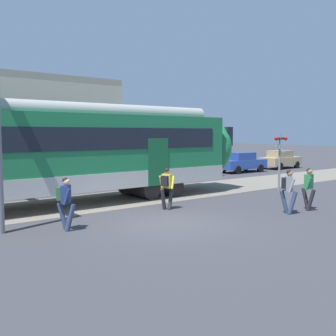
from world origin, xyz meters
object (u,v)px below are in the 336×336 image
(pedestrian_green, at_px, (309,186))
(crossing_signal, at_px, (280,153))
(pedestrian_navy, at_px, (65,199))
(parked_car_white, at_px, (194,166))
(pedestrian_yellow, at_px, (167,185))
(pedestrian_grey, at_px, (288,188))
(parked_car_tan, at_px, (281,159))
(parked_car_blue, at_px, (242,162))

(pedestrian_green, distance_m, crossing_signal, 4.79)
(pedestrian_navy, height_order, parked_car_white, pedestrian_navy)
(pedestrian_yellow, height_order, parked_car_white, pedestrian_yellow)
(pedestrian_grey, xyz_separation_m, pedestrian_green, (1.22, -0.09, -0.03))
(pedestrian_navy, height_order, parked_car_tan, pedestrian_navy)
(pedestrian_navy, relative_size, parked_car_blue, 0.41)
(pedestrian_yellow, relative_size, parked_car_tan, 0.41)
(crossing_signal, bearing_deg, pedestrian_grey, -140.42)
(parked_car_white, bearing_deg, pedestrian_green, -110.69)
(pedestrian_green, xyz_separation_m, parked_car_blue, (9.36, 11.73, -0.18))
(pedestrian_yellow, bearing_deg, pedestrian_grey, -47.89)
(pedestrian_grey, height_order, pedestrian_green, same)
(pedestrian_green, height_order, crossing_signal, crossing_signal)
(pedestrian_yellow, relative_size, pedestrian_grey, 1.00)
(pedestrian_yellow, distance_m, parked_car_white, 11.91)
(pedestrian_grey, relative_size, parked_car_tan, 0.41)
(pedestrian_navy, relative_size, pedestrian_grey, 1.00)
(pedestrian_grey, height_order, crossing_signal, crossing_signal)
(parked_car_blue, xyz_separation_m, crossing_signal, (-6.35, -8.15, 1.23))
(pedestrian_green, relative_size, parked_car_white, 0.41)
(pedestrian_navy, distance_m, parked_car_white, 15.93)
(pedestrian_navy, relative_size, parked_car_tan, 0.41)
(parked_car_white, relative_size, parked_car_blue, 1.00)
(pedestrian_green, bearing_deg, crossing_signal, 49.93)
(pedestrian_yellow, height_order, pedestrian_grey, same)
(pedestrian_green, distance_m, parked_car_blue, 15.01)
(parked_car_tan, xyz_separation_m, crossing_signal, (-11.52, -8.33, 1.23))
(pedestrian_yellow, distance_m, parked_car_blue, 15.96)
(parked_car_tan, bearing_deg, parked_car_white, -178.43)
(pedestrian_navy, xyz_separation_m, pedestrian_yellow, (4.53, 0.73, 0.00))
(parked_car_blue, relative_size, crossing_signal, 1.35)
(crossing_signal, bearing_deg, parked_car_tan, 35.89)
(pedestrian_navy, distance_m, pedestrian_grey, 8.10)
(parked_car_tan, bearing_deg, pedestrian_green, -140.65)
(pedestrian_yellow, relative_size, pedestrian_green, 1.00)
(pedestrian_navy, bearing_deg, parked_car_white, 33.76)
(pedestrian_grey, distance_m, pedestrian_green, 1.22)
(pedestrian_green, distance_m, parked_car_white, 12.44)
(pedestrian_navy, xyz_separation_m, parked_car_white, (13.24, 8.85, -0.21))
(parked_car_blue, distance_m, parked_car_tan, 5.17)
(pedestrian_yellow, height_order, crossing_signal, crossing_signal)
(pedestrian_yellow, height_order, pedestrian_green, same)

